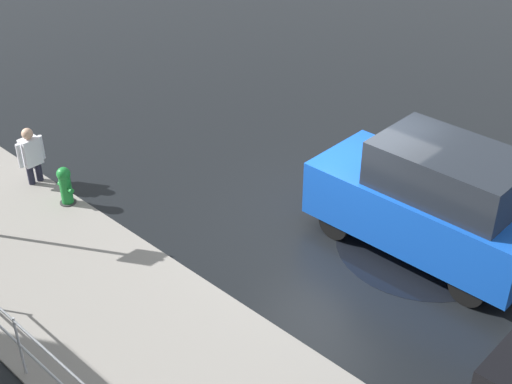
# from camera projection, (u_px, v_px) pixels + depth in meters

# --- Properties ---
(ground_plane) EXTENTS (60.00, 60.00, 0.00)m
(ground_plane) POSITION_uv_depth(u_px,v_px,m) (333.00, 228.00, 12.81)
(ground_plane) COLOR black
(kerb_strip) EXTENTS (24.00, 3.20, 0.04)m
(kerb_strip) POSITION_uv_depth(u_px,v_px,m) (150.00, 349.00, 10.23)
(kerb_strip) COLOR gray
(kerb_strip) RESTS_ON ground
(moving_hatchback) EXTENTS (3.92, 1.75, 2.06)m
(moving_hatchback) POSITION_uv_depth(u_px,v_px,m) (432.00, 200.00, 11.71)
(moving_hatchback) COLOR blue
(moving_hatchback) RESTS_ON ground
(fire_hydrant) EXTENTS (0.42, 0.31, 0.80)m
(fire_hydrant) POSITION_uv_depth(u_px,v_px,m) (66.00, 186.00, 13.26)
(fire_hydrant) COLOR #197A2D
(fire_hydrant) RESTS_ON ground
(pedestrian) EXTENTS (0.24, 0.57, 1.22)m
(pedestrian) POSITION_uv_depth(u_px,v_px,m) (31.00, 153.00, 13.75)
(pedestrian) COLOR silver
(pedestrian) RESTS_ON ground
(puddle_patch) EXTENTS (2.94, 2.94, 0.01)m
(puddle_patch) POSITION_uv_depth(u_px,v_px,m) (421.00, 246.00, 12.35)
(puddle_patch) COLOR black
(puddle_patch) RESTS_ON ground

